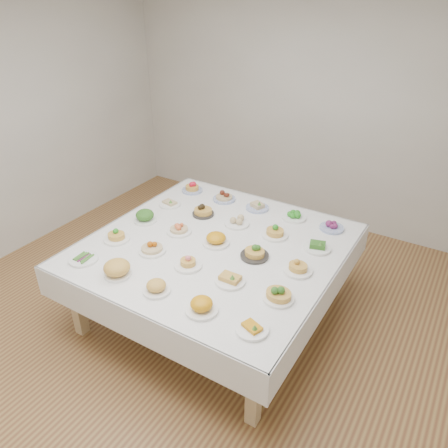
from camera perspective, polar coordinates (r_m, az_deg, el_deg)
The scene contains 27 objects.
room_envelope at distance 3.23m, azimuth -4.77°, elevation 12.27°, with size 5.02×5.02×2.81m.
display_table at distance 3.86m, azimuth -1.17°, elevation -3.50°, with size 2.12×2.12×0.75m.
dish_0 at distance 3.78m, azimuth -17.89°, elevation -4.27°, with size 0.24×0.24×0.05m.
dish_1 at distance 3.50m, azimuth -13.81°, elevation -5.66°, with size 0.23×0.23×0.14m.
dish_2 at distance 3.29m, azimuth -8.84°, elevation -8.10°, with size 0.20×0.20×0.11m.
dish_3 at distance 3.08m, azimuth -2.95°, elevation -10.44°, with size 0.23×0.23×0.13m.
dish_4 at distance 2.95m, azimuth 3.68°, elevation -13.26°, with size 0.22×0.22×0.09m.
dish_5 at distance 3.97m, azimuth -13.89°, elevation -1.44°, with size 0.23×0.23×0.12m.
dish_6 at distance 3.73m, azimuth -9.43°, elevation -2.76°, with size 0.23×0.23×0.14m.
dish_7 at distance 3.52m, azimuth -4.73°, elevation -4.90°, with size 0.22×0.22×0.12m.
dish_8 at distance 3.35m, azimuth 0.81°, elevation -7.07°, with size 0.23×0.23×0.10m.
dish_9 at distance 3.19m, azimuth 7.17°, elevation -8.80°, with size 0.23×0.23×0.14m.
dish_10 at distance 4.21m, azimuth -10.30°, elevation 1.04°, with size 0.21×0.21×0.13m.
dish_11 at distance 3.98m, azimuth -5.92°, elevation -0.37°, with size 0.24×0.24×0.13m.
dish_12 at distance 3.79m, azimuth -1.05°, elevation -1.69°, with size 0.23×0.23×0.15m.
dish_13 at distance 3.63m, azimuth 4.03°, elevation -3.54°, with size 0.24×0.24×0.13m.
dish_14 at distance 3.50m, azimuth 9.65°, elevation -5.49°, with size 0.23×0.23×0.12m.
dish_15 at distance 4.49m, azimuth -7.10°, elevation 2.78°, with size 0.22×0.22×0.09m.
dish_16 at distance 4.26m, azimuth -2.75°, elevation 1.88°, with size 0.21×0.21×0.13m.
dish_17 at distance 4.09m, azimuth 1.70°, elevation 0.48°, with size 0.23×0.23×0.10m.
dish_18 at distance 3.93m, azimuth 6.69°, elevation -0.76°, with size 0.24×0.24×0.14m.
dish_19 at distance 3.82m, azimuth 12.12°, elevation -2.77°, with size 0.23×0.23×0.09m.
dish_20 at distance 4.76m, azimuth -4.20°, elevation 4.90°, with size 0.22×0.22×0.13m.
dish_21 at distance 4.55m, azimuth 0.02°, elevation 3.88°, with size 0.24×0.24×0.14m.
dish_22 at distance 4.40m, azimuth 4.38°, elevation 2.38°, with size 0.23×0.23×0.09m.
dish_23 at distance 4.26m, azimuth 9.13°, elevation 1.16°, with size 0.23×0.23×0.09m.
dish_24 at distance 4.15m, azimuth 13.92°, elevation -0.24°, with size 0.22×0.22×0.09m.
Camera 1 is at (1.83, -2.48, 2.78)m, focal length 35.00 mm.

